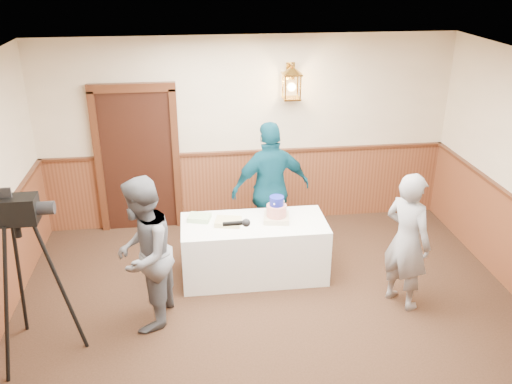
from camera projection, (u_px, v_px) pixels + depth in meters
ground at (288, 378)px, 5.29m from camera, size 7.00×7.00×0.00m
room_shell at (278, 218)px, 5.08m from camera, size 6.02×7.02×2.81m
display_table at (254, 249)px, 6.85m from camera, size 1.80×0.80×0.75m
tiered_cake at (276, 211)px, 6.71m from camera, size 0.36×0.36×0.32m
sheet_cake_yellow at (228, 222)px, 6.64m from camera, size 0.35×0.30×0.06m
sheet_cake_green at (199, 218)px, 6.75m from camera, size 0.31×0.27×0.06m
interviewer at (143, 255)px, 5.75m from camera, size 1.52×0.96×1.73m
baker at (407, 241)px, 6.12m from camera, size 0.64×0.72×1.65m
assistant_p at (271, 189)px, 7.21m from camera, size 1.15×0.65×1.85m
tv_camera_rig at (29, 287)px, 5.33m from camera, size 0.69×0.64×1.76m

